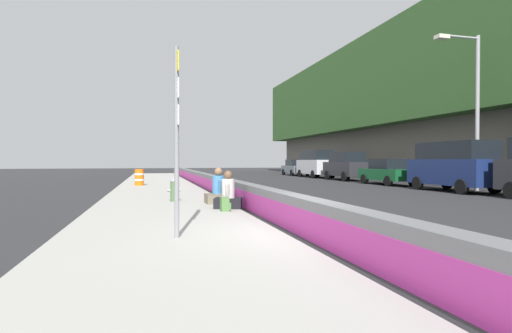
{
  "coord_description": "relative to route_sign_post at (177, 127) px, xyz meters",
  "views": [
    {
      "loc": [
        -7.52,
        3.05,
        1.59
      ],
      "look_at": [
        5.57,
        -0.4,
        1.4
      ],
      "focal_mm": 28.17,
      "sensor_mm": 36.0,
      "label": 1
    }
  ],
  "objects": [
    {
      "name": "parked_car_far",
      "position": [
        27.53,
        -14.64,
        -0.88
      ],
      "size": [
        5.11,
        2.12,
        2.56
      ],
      "color": "silver",
      "rests_on": "ground_plane"
    },
    {
      "name": "construction_barrel",
      "position": [
        16.75,
        1.12,
        -1.61
      ],
      "size": [
        0.54,
        0.54,
        0.95
      ],
      "color": "orange",
      "rests_on": "sidewalk_strip"
    },
    {
      "name": "parked_car_third",
      "position": [
        9.65,
        -14.62,
        -0.88
      ],
      "size": [
        5.12,
        2.15,
        2.56
      ],
      "color": "navy",
      "rests_on": "ground_plane"
    },
    {
      "name": "jersey_barrier",
      "position": [
        -0.16,
        -2.56,
        -1.81
      ],
      "size": [
        76.0,
        0.45,
        0.85
      ],
      "color": "slate",
      "rests_on": "ground_plane"
    },
    {
      "name": "backpack",
      "position": [
        3.68,
        -1.59,
        -1.9
      ],
      "size": [
        0.32,
        0.28,
        0.4
      ],
      "color": "#4C7A3D",
      "rests_on": "sidewalk_strip"
    },
    {
      "name": "sidewalk_strip",
      "position": [
        -0.16,
        0.09,
        -2.16
      ],
      "size": [
        80.0,
        4.4,
        0.14
      ],
      "primitive_type": "cube",
      "color": "#A8A59E",
      "rests_on": "ground_plane"
    },
    {
      "name": "seated_person_middle",
      "position": [
        5.85,
        -1.76,
        -1.71
      ],
      "size": [
        0.78,
        0.9,
        1.22
      ],
      "color": "#706651",
      "rests_on": "sidewalk_strip"
    },
    {
      "name": "parked_car_fourth",
      "position": [
        15.65,
        -14.64,
        -1.37
      ],
      "size": [
        4.5,
        1.95,
        1.71
      ],
      "color": "#145128",
      "rests_on": "ground_plane"
    },
    {
      "name": "parked_car_midline",
      "position": [
        21.72,
        -14.79,
        -1.05
      ],
      "size": [
        4.81,
        2.09,
        2.28
      ],
      "color": "#28282D",
      "rests_on": "ground_plane"
    },
    {
      "name": "fire_hydrant",
      "position": [
        6.87,
        -0.31,
        -1.65
      ],
      "size": [
        0.26,
        0.46,
        0.88
      ],
      "color": "#47663D",
      "rests_on": "sidewalk_strip"
    },
    {
      "name": "street_lamp",
      "position": [
        9.77,
        -15.77,
        2.67
      ],
      "size": [
        0.44,
        2.65,
        8.15
      ],
      "color": "#9E9EA3",
      "rests_on": "ground_plane"
    },
    {
      "name": "parked_car_farther",
      "position": [
        33.12,
        -14.66,
        -1.37
      ],
      "size": [
        4.54,
        2.03,
        1.71
      ],
      "color": "slate",
      "rests_on": "ground_plane"
    },
    {
      "name": "ground_plane",
      "position": [
        -0.16,
        -2.56,
        -2.23
      ],
      "size": [
        160.0,
        160.0,
        0.0
      ],
      "primitive_type": "plane",
      "color": "#2B2B2D",
      "rests_on": "ground"
    },
    {
      "name": "seated_person_foreground",
      "position": [
        4.42,
        -1.82,
        -1.73
      ],
      "size": [
        0.91,
        0.99,
        1.15
      ],
      "color": "black",
      "rests_on": "sidewalk_strip"
    },
    {
      "name": "route_sign_post",
      "position": [
        0.0,
        0.0,
        0.0
      ],
      "size": [
        0.44,
        0.09,
        3.6
      ],
      "color": "gray",
      "rests_on": "sidewalk_strip"
    }
  ]
}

